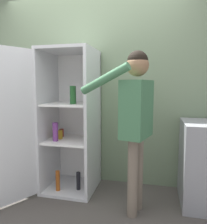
{
  "coord_description": "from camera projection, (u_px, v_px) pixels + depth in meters",
  "views": [
    {
      "loc": [
        0.83,
        -1.89,
        1.31
      ],
      "look_at": [
        0.22,
        0.62,
        1.0
      ],
      "focal_mm": 35.0,
      "sensor_mm": 36.0,
      "label": 1
    }
  ],
  "objects": [
    {
      "name": "ground_plane",
      "position": [
        68.0,
        218.0,
        2.18
      ],
      "size": [
        12.0,
        12.0,
        0.0
      ],
      "primitive_type": "plane",
      "color": "#4C4742"
    },
    {
      "name": "wall_back",
      "position": [
        94.0,
        88.0,
        2.97
      ],
      "size": [
        7.0,
        0.06,
        2.55
      ],
      "color": "gray",
      "rests_on": "ground_plane"
    },
    {
      "name": "person",
      "position": [
        136.0,
        111.0,
        2.16
      ],
      "size": [
        0.71,
        0.51,
        1.65
      ],
      "color": "#726656",
      "rests_on": "ground_plane"
    },
    {
      "name": "refrigerator",
      "position": [
        59.0,
        122.0,
        2.67
      ],
      "size": [
        0.98,
        1.16,
        1.75
      ],
      "color": "silver",
      "rests_on": "ground_plane"
    }
  ]
}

